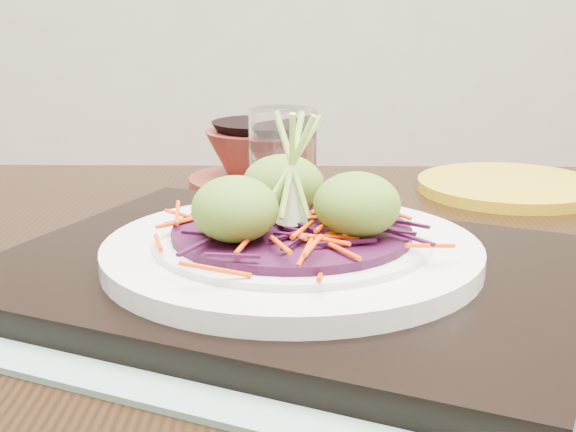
{
  "coord_description": "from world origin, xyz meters",
  "views": [
    {
      "loc": [
        -0.13,
        -0.62,
        1.01
      ],
      "look_at": [
        -0.04,
        -0.04,
        0.84
      ],
      "focal_mm": 50.0,
      "sensor_mm": 36.0,
      "label": 1
    }
  ],
  "objects": [
    {
      "name": "white_plate",
      "position": [
        -0.04,
        -0.06,
        0.82
      ],
      "size": [
        0.28,
        0.28,
        0.02
      ],
      "color": "silver",
      "rests_on": "serving_tray"
    },
    {
      "name": "terracotta_bowl_set",
      "position": [
        -0.03,
        0.28,
        0.82
      ],
      "size": [
        0.19,
        0.19,
        0.07
      ],
      "rotation": [
        0.0,
        0.0,
        0.27
      ],
      "color": "maroon",
      "rests_on": "dining_table"
    },
    {
      "name": "scallion_garnish",
      "position": [
        -0.04,
        -0.06,
        0.88
      ],
      "size": [
        0.07,
        0.07,
        0.1
      ],
      "primitive_type": null,
      "color": "#A0D053",
      "rests_on": "cabbage_bed"
    },
    {
      "name": "serving_tray",
      "position": [
        -0.04,
        -0.06,
        0.8
      ],
      "size": [
        0.54,
        0.51,
        0.02
      ],
      "primitive_type": "cube",
      "rotation": [
        0.0,
        0.0,
        -0.58
      ],
      "color": "black",
      "rests_on": "placemat"
    },
    {
      "name": "cabbage_bed",
      "position": [
        -0.04,
        -0.06,
        0.84
      ],
      "size": [
        0.18,
        0.18,
        0.01
      ],
      "primitive_type": "cylinder",
      "color": "#380B2B",
      "rests_on": "white_plate"
    },
    {
      "name": "carrot_julienne",
      "position": [
        -0.04,
        -0.06,
        0.84
      ],
      "size": [
        0.22,
        0.22,
        0.01
      ],
      "primitive_type": null,
      "color": "#E73C04",
      "rests_on": "cabbage_bed"
    },
    {
      "name": "dining_table",
      "position": [
        -0.06,
        -0.02,
        0.68
      ],
      "size": [
        1.38,
        1.03,
        0.79
      ],
      "rotation": [
        0.0,
        0.0,
        -0.16
      ],
      "color": "black",
      "rests_on": "ground"
    },
    {
      "name": "guacamole_scoops",
      "position": [
        -0.04,
        -0.06,
        0.86
      ],
      "size": [
        0.15,
        0.14,
        0.05
      ],
      "color": "#507222",
      "rests_on": "cabbage_bed"
    },
    {
      "name": "water_glass",
      "position": [
        -0.01,
        0.2,
        0.84
      ],
      "size": [
        0.08,
        0.08,
        0.1
      ],
      "primitive_type": "cylinder",
      "rotation": [
        0.0,
        0.0,
        0.12
      ],
      "color": "white",
      "rests_on": "dining_table"
    },
    {
      "name": "placemat",
      "position": [
        -0.04,
        -0.06,
        0.79
      ],
      "size": [
        0.63,
        0.6,
        0.0
      ],
      "primitive_type": "cube",
      "rotation": [
        0.0,
        0.0,
        -0.58
      ],
      "color": "gray",
      "rests_on": "dining_table"
    },
    {
      "name": "yellow_plate",
      "position": [
        0.25,
        0.22,
        0.79
      ],
      "size": [
        0.22,
        0.22,
        0.01
      ],
      "primitive_type": "cylinder",
      "rotation": [
        0.0,
        0.0,
        -0.06
      ],
      "color": "gold",
      "rests_on": "dining_table"
    }
  ]
}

